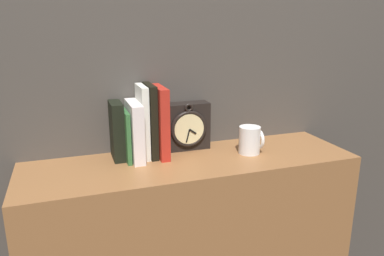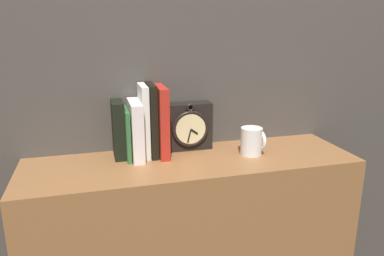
% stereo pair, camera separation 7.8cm
% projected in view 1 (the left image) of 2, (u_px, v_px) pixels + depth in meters
% --- Properties ---
extents(wall_back, '(6.00, 0.05, 2.60)m').
position_uv_depth(wall_back, '(175.00, 51.00, 1.36)').
color(wall_back, '#47423D').
rests_on(wall_back, ground_plane).
extents(clock, '(0.17, 0.08, 0.18)m').
position_uv_depth(clock, '(186.00, 126.00, 1.37)').
color(clock, black).
rests_on(clock, bookshelf).
extents(book_slot0_black, '(0.04, 0.11, 0.20)m').
position_uv_depth(book_slot0_black, '(117.00, 131.00, 1.27)').
color(book_slot0_black, black).
rests_on(book_slot0_black, bookshelf).
extents(book_slot1_green, '(0.01, 0.14, 0.17)m').
position_uv_depth(book_slot1_green, '(126.00, 135.00, 1.27)').
color(book_slot1_green, '#306533').
rests_on(book_slot1_green, bookshelf).
extents(book_slot2_white, '(0.04, 0.16, 0.20)m').
position_uv_depth(book_slot2_white, '(135.00, 131.00, 1.27)').
color(book_slot2_white, white).
rests_on(book_slot2_white, bookshelf).
extents(book_slot3_white, '(0.02, 0.13, 0.25)m').
position_uv_depth(book_slot3_white, '(143.00, 122.00, 1.29)').
color(book_slot3_white, white).
rests_on(book_slot3_white, bookshelf).
extents(book_slot4_black, '(0.02, 0.13, 0.25)m').
position_uv_depth(book_slot4_black, '(151.00, 121.00, 1.29)').
color(book_slot4_black, black).
rests_on(book_slot4_black, bookshelf).
extents(book_slot5_red, '(0.03, 0.15, 0.25)m').
position_uv_depth(book_slot5_red, '(160.00, 122.00, 1.29)').
color(book_slot5_red, '#B5261B').
rests_on(book_slot5_red, bookshelf).
extents(mug, '(0.08, 0.08, 0.10)m').
position_uv_depth(mug, '(250.00, 140.00, 1.34)').
color(mug, white).
rests_on(mug, bookshelf).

